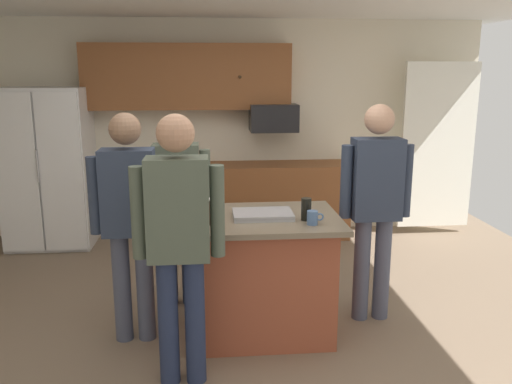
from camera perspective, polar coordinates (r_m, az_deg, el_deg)
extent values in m
plane|color=#7F6B56|center=(4.24, -2.34, -15.05)|extent=(7.04, 7.04, 0.00)
cube|color=beige|center=(6.58, -3.67, 6.89)|extent=(6.40, 0.10, 2.60)
cube|color=white|center=(6.79, 19.03, 4.71)|extent=(0.90, 0.06, 2.00)
cube|color=brown|center=(6.35, -7.40, 12.25)|extent=(2.40, 0.35, 0.75)
sphere|color=#4C3823|center=(6.16, -1.75, 12.33)|extent=(0.04, 0.04, 0.04)
cube|color=brown|center=(6.45, 1.85, -0.87)|extent=(1.80, 0.60, 0.90)
sphere|color=#4C3823|center=(6.22, 6.32, -1.47)|extent=(0.04, 0.04, 0.04)
cube|color=white|center=(6.50, -21.45, 2.46)|extent=(0.94, 0.70, 1.82)
cube|color=white|center=(6.22, -24.45, 1.76)|extent=(0.45, 0.04, 1.74)
cube|color=white|center=(6.08, -20.27, 1.89)|extent=(0.45, 0.04, 1.74)
cylinder|color=#B2B2B7|center=(6.11, -22.54, 2.61)|extent=(0.02, 0.02, 0.35)
cube|color=black|center=(6.31, 1.90, 8.02)|extent=(0.56, 0.40, 0.32)
cube|color=#9E4C33|center=(4.09, 0.38, -9.23)|extent=(1.06, 0.74, 0.89)
cube|color=#756651|center=(3.94, 0.39, -2.94)|extent=(1.20, 0.88, 0.04)
cylinder|color=#232D4C|center=(4.65, -9.35, -7.23)|extent=(0.13, 0.13, 0.80)
cylinder|color=#232D4C|center=(4.64, -7.24, -7.20)|extent=(0.13, 0.13, 0.80)
cube|color=#4C5647|center=(4.45, -8.59, 1.30)|extent=(0.38, 0.22, 0.60)
sphere|color=tan|center=(4.38, -8.78, 6.93)|extent=(0.22, 0.22, 0.22)
cylinder|color=#4C5647|center=(4.48, -11.65, 0.98)|extent=(0.09, 0.09, 0.54)
cylinder|color=#4C5647|center=(4.45, -5.49, 1.12)|extent=(0.09, 0.09, 0.54)
cylinder|color=#4C5166|center=(4.39, 11.33, -8.18)|extent=(0.13, 0.13, 0.85)
cylinder|color=#4C5166|center=(4.44, 13.45, -8.04)|extent=(0.13, 0.13, 0.85)
cube|color=#2D384C|center=(4.21, 12.88, 1.38)|extent=(0.38, 0.22, 0.64)
sphere|color=tan|center=(4.15, 13.20, 7.67)|extent=(0.23, 0.23, 0.23)
cylinder|color=#2D384C|center=(4.15, 9.72, 1.09)|extent=(0.09, 0.09, 0.57)
cylinder|color=#2D384C|center=(4.30, 15.92, 1.18)|extent=(0.09, 0.09, 0.57)
cylinder|color=#4C5166|center=(4.11, -14.26, -9.97)|extent=(0.13, 0.13, 0.83)
cylinder|color=#4C5166|center=(4.09, -11.88, -9.98)|extent=(0.13, 0.13, 0.83)
cube|color=#2D384C|center=(3.88, -13.61, -0.03)|extent=(0.38, 0.22, 0.62)
sphere|color=#8C664C|center=(3.81, -13.98, 6.65)|extent=(0.23, 0.23, 0.23)
cylinder|color=#2D384C|center=(3.93, -17.06, -0.36)|extent=(0.09, 0.09, 0.56)
cylinder|color=#2D384C|center=(3.86, -10.07, -0.23)|extent=(0.09, 0.09, 0.56)
cylinder|color=#232D4C|center=(3.52, -9.45, -13.67)|extent=(0.13, 0.13, 0.85)
cylinder|color=#232D4C|center=(3.51, -6.60, -13.65)|extent=(0.13, 0.13, 0.85)
cube|color=#4C5647|center=(3.25, -8.44, -1.84)|extent=(0.38, 0.22, 0.64)
sphere|color=tan|center=(3.16, -8.72, 6.31)|extent=(0.23, 0.23, 0.23)
cylinder|color=#4C5647|center=(3.28, -12.62, -2.22)|extent=(0.09, 0.09, 0.57)
cylinder|color=#4C5647|center=(3.25, -4.19, -2.07)|extent=(0.09, 0.09, 0.57)
cylinder|color=black|center=(3.84, 5.44, -1.87)|extent=(0.07, 0.07, 0.16)
cylinder|color=black|center=(3.72, -5.30, -2.33)|extent=(0.06, 0.06, 0.16)
cylinder|color=white|center=(4.07, -4.68, -1.41)|extent=(0.09, 0.09, 0.10)
torus|color=white|center=(4.07, -3.86, -1.33)|extent=(0.06, 0.01, 0.06)
cylinder|color=#4C6B99|center=(3.74, 6.11, -2.79)|extent=(0.08, 0.08, 0.10)
torus|color=#4C6B99|center=(3.75, 6.91, -2.69)|extent=(0.06, 0.01, 0.06)
cylinder|color=black|center=(3.85, -4.99, -2.05)|extent=(0.06, 0.06, 0.13)
cube|color=#B7B7BC|center=(3.91, 0.73, -2.60)|extent=(0.44, 0.30, 0.02)
cube|color=#A8A8AD|center=(3.91, 0.73, -2.32)|extent=(0.44, 0.30, 0.02)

